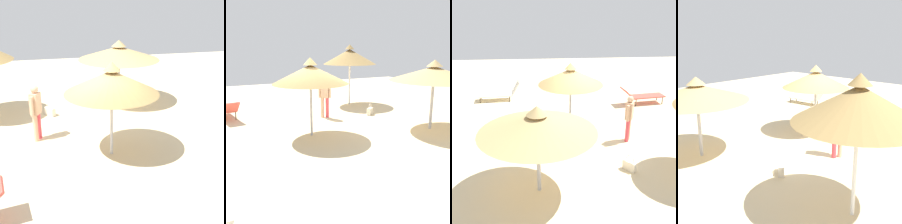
{
  "view_description": "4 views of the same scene",
  "coord_description": "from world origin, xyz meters",
  "views": [
    {
      "loc": [
        -1.29,
        -7.64,
        3.95
      ],
      "look_at": [
        0.53,
        0.14,
        0.93
      ],
      "focal_mm": 52.48,
      "sensor_mm": 36.0,
      "label": 1
    },
    {
      "loc": [
        7.97,
        -3.35,
        2.7
      ],
      "look_at": [
        0.49,
        0.47,
        0.67
      ],
      "focal_mm": 43.74,
      "sensor_mm": 36.0,
      "label": 2
    },
    {
      "loc": [
        1.42,
        10.12,
        4.83
      ],
      "look_at": [
        0.66,
        0.11,
        0.78
      ],
      "focal_mm": 50.32,
      "sensor_mm": 36.0,
      "label": 3
    },
    {
      "loc": [
        -5.74,
        7.49,
        3.45
      ],
      "look_at": [
        0.81,
        0.44,
        0.84
      ],
      "focal_mm": 47.41,
      "sensor_mm": 36.0,
      "label": 4
    }
  ],
  "objects": [
    {
      "name": "handbag",
      "position": [
        -0.99,
        2.68,
        0.16
      ],
      "size": [
        0.36,
        0.4,
        0.46
      ],
      "color": "beige",
      "rests_on": "ground"
    },
    {
      "name": "parasol_umbrella_near_left",
      "position": [
        1.54,
        3.42,
        1.85
      ],
      "size": [
        2.86,
        2.86,
        2.29
      ],
      "color": "#B2B2B7",
      "rests_on": "ground"
    },
    {
      "name": "lounge_chair_front",
      "position": [
        3.23,
        -3.5,
        0.35
      ],
      "size": [
        1.94,
        0.74,
        0.87
      ],
      "color": "silver",
      "rests_on": "ground"
    },
    {
      "name": "ground",
      "position": [
        0.0,
        0.0,
        -0.05
      ],
      "size": [
        24.0,
        24.0,
        0.1
      ],
      "primitive_type": "cube",
      "color": "beige"
    },
    {
      "name": "parasol_umbrella_edge",
      "position": [
        0.39,
        -0.39,
        1.9
      ],
      "size": [
        2.28,
        2.28,
        2.38
      ],
      "color": "#B2B2B7",
      "rests_on": "ground"
    },
    {
      "name": "person_standing_near_right",
      "position": [
        -1.41,
        0.88,
        0.89
      ],
      "size": [
        0.33,
        0.43,
        1.57
      ],
      "color": "#D83F4C",
      "rests_on": "ground"
    },
    {
      "name": "parasol_umbrella_center",
      "position": [
        -3.19,
        2.96,
        2.23
      ],
      "size": [
        2.44,
        2.44,
        2.78
      ],
      "color": "white",
      "rests_on": "ground"
    }
  ]
}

